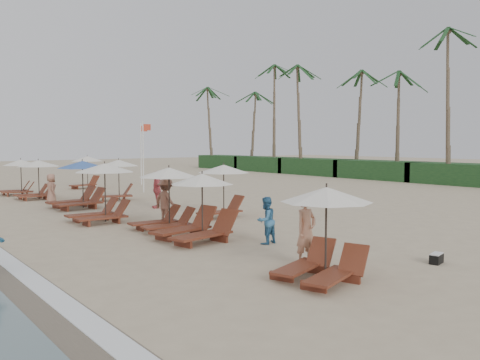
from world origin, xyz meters
TOP-DOWN VIEW (x-y plane):
  - ground at (0.00, 0.00)m, footprint 160.00×160.00m
  - shrub_hedge at (22.00, 14.50)m, footprint 3.20×53.00m
  - palm_row at (21.91, 15.40)m, footprint 7.00×52.00m
  - lounger_station_0 at (-5.97, -4.63)m, footprint 2.44×2.22m
  - lounger_station_1 at (-5.71, 1.11)m, footprint 2.70×2.42m
  - lounger_station_2 at (-5.51, 3.41)m, footprint 2.47×2.20m
  - lounger_station_3 at (-6.62, 6.64)m, footprint 2.66×2.39m
  - lounger_station_4 at (-5.81, 11.42)m, footprint 2.86×2.44m
  - lounger_station_5 at (-6.27, 16.69)m, footprint 2.48×2.34m
  - lounger_station_6 at (-6.47, 19.68)m, footprint 2.41×2.13m
  - inland_station_0 at (-1.96, 4.77)m, footprint 2.68×2.24m
  - inland_station_1 at (-2.87, 13.47)m, footprint 2.74×2.24m
  - inland_station_2 at (-1.53, 21.65)m, footprint 2.67×2.24m
  - beachgoer_near at (-5.17, -3.41)m, footprint 0.70×0.48m
  - beachgoer_mid_a at (-4.20, -0.69)m, footprint 0.80×0.66m
  - beachgoer_mid_b at (-4.78, 4.58)m, footprint 0.87×1.26m
  - beachgoer_far_a at (-2.75, 9.10)m, footprint 0.75×1.14m
  - beachgoer_far_b at (-6.29, 13.86)m, footprint 0.60×0.83m
  - duffel_bag at (-2.32, -5.38)m, footprint 0.53×0.36m
  - flag_pole_near at (0.38, 16.59)m, footprint 0.59×0.08m
  - flag_pole_far at (2.92, 21.96)m, footprint 0.59×0.08m

SIDE VIEW (x-z plane):
  - ground at x=0.00m, z-range 0.00..0.00m
  - duffel_bag at x=-2.32m, z-range 0.00..0.27m
  - beachgoer_mid_a at x=-4.20m, z-range 0.00..1.49m
  - beachgoer_far_b at x=-6.29m, z-range 0.00..1.58m
  - shrub_hedge at x=22.00m, z-range 0.00..1.60m
  - beachgoer_far_a at x=-2.75m, z-range 0.00..1.79m
  - beachgoer_mid_b at x=-4.78m, z-range 0.00..1.80m
  - beachgoer_near at x=-5.17m, z-range 0.00..1.83m
  - lounger_station_1 at x=-5.71m, z-range -0.14..2.03m
  - lounger_station_4 at x=-5.81m, z-range -0.04..2.25m
  - lounger_station_0 at x=-5.97m, z-range 0.03..2.19m
  - lounger_station_6 at x=-6.47m, z-range 0.04..2.19m
  - lounger_station_2 at x=-5.51m, z-range 0.04..2.31m
  - lounger_station_3 at x=-6.62m, z-range 0.02..2.37m
  - lounger_station_5 at x=-6.27m, z-range 0.13..2.32m
  - inland_station_1 at x=-2.87m, z-range 0.25..2.48m
  - inland_station_0 at x=-1.96m, z-range 0.26..2.48m
  - inland_station_2 at x=-1.53m, z-range 0.29..2.52m
  - flag_pole_near at x=0.38m, z-range 0.25..4.80m
  - flag_pole_far at x=2.92m, z-range 0.25..4.86m
  - palm_row at x=21.91m, z-range 3.76..16.06m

